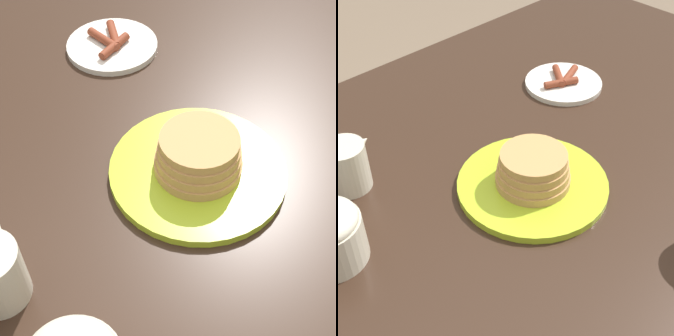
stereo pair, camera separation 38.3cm
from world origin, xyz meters
TOP-DOWN VIEW (x-y plane):
  - dining_table at (0.00, 0.00)m, footprint 1.51×0.97m
  - pancake_plate at (-0.03, 0.01)m, footprint 0.23×0.23m
  - side_plate_bacon at (-0.29, -0.16)m, footprint 0.15×0.15m

SIDE VIEW (x-z plane):
  - dining_table at x=0.00m, z-range 0.27..1.04m
  - side_plate_bacon at x=-0.29m, z-range 0.76..0.79m
  - pancake_plate at x=-0.03m, z-range 0.76..0.82m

